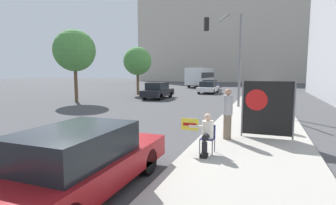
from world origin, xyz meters
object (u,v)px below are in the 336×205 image
Objects in this scene: car_on_road_nearest at (158,91)px; city_bus_on_road at (201,76)px; protest_banner at (267,108)px; car_on_road_distant at (210,85)px; street_tree_near_curb at (75,51)px; street_tree_midblock at (138,61)px; car_on_road_midblock at (208,87)px; traffic_light_pole at (228,46)px; parked_car_curbside at (80,161)px; pedestrian_behind at (268,109)px; jogger_on_sidewalk at (228,113)px; seated_protester at (206,132)px.

car_on_road_nearest is 21.42m from city_bus_on_road.
protest_banner reaches higher than car_on_road_nearest.
car_on_road_nearest is at bearing 127.21° from protest_banner.
city_bus_on_road is (-3.23, 8.07, 1.12)m from car_on_road_distant.
city_bus_on_road is at bearing 111.84° from car_on_road_distant.
street_tree_near_curb is 8.40m from street_tree_midblock.
traffic_light_pole is at bearing -72.62° from car_on_road_midblock.
street_tree_midblock is at bearing 129.90° from protest_banner.
street_tree_near_curb reaches higher than car_on_road_nearest.
street_tree_near_curb is at bearing -178.68° from traffic_light_pole.
city_bus_on_road is (-7.02, 39.82, 1.09)m from parked_car_curbside.
street_tree_midblock is (-2.84, -17.95, 1.87)m from city_bus_on_road.
pedestrian_behind is at bearing -48.10° from car_on_road_nearest.
street_tree_midblock is at bearing -147.43° from car_on_road_midblock.
traffic_light_pole is 1.34× the size of parked_car_curbside.
protest_banner is 21.08m from street_tree_midblock.
parked_car_curbside is 18.14m from street_tree_near_curb.
pedestrian_behind is at bearing -46.44° from street_tree_midblock.
jogger_on_sidewalk is at bearing -77.18° from car_on_road_distant.
city_bus_on_road is at bearing -84.43° from pedestrian_behind.
traffic_light_pole is at bearing -74.91° from car_on_road_distant.
pedestrian_behind is 7.53m from traffic_light_pole.
city_bus_on_road is at bearing 92.67° from car_on_road_nearest.
street_tree_near_curb reaches higher than car_on_road_distant.
seated_protester is 3.10m from protest_banner.
seated_protester is 0.28× the size of car_on_road_nearest.
car_on_road_distant is at bearing 105.84° from protest_banner.
street_tree_near_curb is (-13.70, 8.50, 3.19)m from jogger_on_sidewalk.
street_tree_near_curb is (-11.44, 13.63, 3.54)m from parked_car_curbside.
street_tree_midblock reaches higher than jogger_on_sidewalk.
city_bus_on_road is (-1.00, 21.37, 1.05)m from car_on_road_nearest.
car_on_road_nearest is 8.50m from car_on_road_midblock.
city_bus_on_road is at bearing -60.14° from jogger_on_sidewalk.
car_on_road_midblock is (3.16, 7.89, -0.06)m from car_on_road_nearest.
seated_protester is 0.57× the size of protest_banner.
protest_banner is at bearing 75.47° from pedestrian_behind.
pedestrian_behind is 0.15× the size of city_bus_on_road.
car_on_road_nearest is at bearing 147.29° from traffic_light_pole.
seated_protester is at bearing -62.44° from car_on_road_nearest.
protest_banner is 9.04m from traffic_light_pole.
car_on_road_midblock is at bearing 68.21° from car_on_road_nearest.
traffic_light_pole is 18.81m from car_on_road_distant.
protest_banner is at bearing -74.16° from car_on_road_distant.
jogger_on_sidewalk is at bearing 49.13° from pedestrian_behind.
protest_banner is at bearing -27.55° from street_tree_near_curb.
street_tree_midblock reaches higher than car_on_road_midblock.
parked_car_curbside is at bearing -94.17° from traffic_light_pole.
street_tree_near_curb is (-5.41, -4.81, 3.50)m from car_on_road_nearest.
car_on_road_midblock is 1.02× the size of car_on_road_distant.
traffic_light_pole is at bearing 107.48° from protest_banner.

